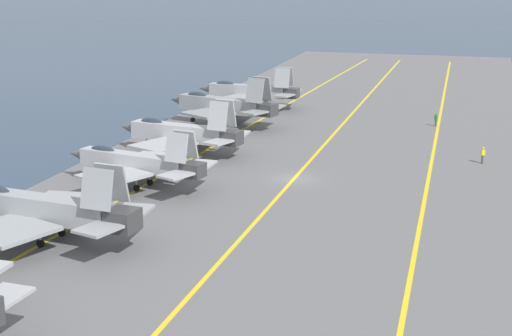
{
  "coord_description": "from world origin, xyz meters",
  "views": [
    {
      "loc": [
        -71.15,
        -16.53,
        20.7
      ],
      "look_at": [
        -6.19,
        2.05,
        2.9
      ],
      "focal_mm": 55.0,
      "sensor_mm": 36.0,
      "label": 1
    }
  ],
  "objects_px": {
    "parked_jet_fourth": "(181,133)",
    "crew_green_vest": "(436,119)",
    "parked_jet_sixth": "(250,91)",
    "crew_yellow_vest": "(483,154)",
    "parked_jet_second": "(39,208)",
    "parked_jet_fifth": "(223,105)",
    "parked_jet_third": "(136,162)"
  },
  "relations": [
    {
      "from": "parked_jet_third",
      "to": "crew_yellow_vest",
      "type": "bearing_deg",
      "value": -59.68
    },
    {
      "from": "parked_jet_fourth",
      "to": "crew_green_vest",
      "type": "xyz_separation_m",
      "value": [
        22.68,
        -25.89,
        -1.36
      ]
    },
    {
      "from": "parked_jet_second",
      "to": "crew_yellow_vest",
      "type": "relative_size",
      "value": 9.79
    },
    {
      "from": "crew_green_vest",
      "to": "crew_yellow_vest",
      "type": "bearing_deg",
      "value": -162.25
    },
    {
      "from": "parked_jet_second",
      "to": "crew_green_vest",
      "type": "distance_m",
      "value": 57.66
    },
    {
      "from": "crew_green_vest",
      "to": "parked_jet_fourth",
      "type": "bearing_deg",
      "value": 131.23
    },
    {
      "from": "parked_jet_sixth",
      "to": "crew_green_vest",
      "type": "height_order",
      "value": "parked_jet_sixth"
    },
    {
      "from": "parked_jet_second",
      "to": "parked_jet_third",
      "type": "relative_size",
      "value": 1.15
    },
    {
      "from": "parked_jet_second",
      "to": "parked_jet_fourth",
      "type": "height_order",
      "value": "parked_jet_second"
    },
    {
      "from": "parked_jet_third",
      "to": "parked_jet_sixth",
      "type": "xyz_separation_m",
      "value": [
        42.11,
        1.46,
        0.07
      ]
    },
    {
      "from": "crew_yellow_vest",
      "to": "crew_green_vest",
      "type": "height_order",
      "value": "crew_yellow_vest"
    },
    {
      "from": "parked_jet_second",
      "to": "parked_jet_fifth",
      "type": "relative_size",
      "value": 1.08
    },
    {
      "from": "parked_jet_third",
      "to": "crew_green_vest",
      "type": "bearing_deg",
      "value": -34.59
    },
    {
      "from": "parked_jet_third",
      "to": "parked_jet_fourth",
      "type": "height_order",
      "value": "parked_jet_fourth"
    },
    {
      "from": "parked_jet_third",
      "to": "parked_jet_second",
      "type": "bearing_deg",
      "value": 176.17
    },
    {
      "from": "parked_jet_third",
      "to": "parked_jet_sixth",
      "type": "height_order",
      "value": "parked_jet_sixth"
    },
    {
      "from": "parked_jet_fourth",
      "to": "parked_jet_fifth",
      "type": "distance_m",
      "value": 15.46
    },
    {
      "from": "parked_jet_third",
      "to": "parked_jet_fifth",
      "type": "relative_size",
      "value": 0.94
    },
    {
      "from": "parked_jet_third",
      "to": "crew_green_vest",
      "type": "distance_m",
      "value": 44.06
    },
    {
      "from": "parked_jet_third",
      "to": "crew_yellow_vest",
      "type": "distance_m",
      "value": 35.74
    },
    {
      "from": "parked_jet_sixth",
      "to": "crew_green_vest",
      "type": "bearing_deg",
      "value": -102.49
    },
    {
      "from": "parked_jet_third",
      "to": "crew_yellow_vest",
      "type": "relative_size",
      "value": 8.48
    },
    {
      "from": "parked_jet_second",
      "to": "parked_jet_sixth",
      "type": "bearing_deg",
      "value": 0.45
    },
    {
      "from": "parked_jet_fourth",
      "to": "parked_jet_fifth",
      "type": "height_order",
      "value": "parked_jet_fifth"
    },
    {
      "from": "parked_jet_sixth",
      "to": "crew_green_vest",
      "type": "distance_m",
      "value": 27.15
    },
    {
      "from": "parked_jet_sixth",
      "to": "crew_yellow_vest",
      "type": "distance_m",
      "value": 40.31
    },
    {
      "from": "parked_jet_second",
      "to": "parked_jet_fifth",
      "type": "distance_m",
      "value": 44.2
    },
    {
      "from": "crew_yellow_vest",
      "to": "crew_green_vest",
      "type": "xyz_separation_m",
      "value": [
        18.22,
        5.83,
        -0.02
      ]
    },
    {
      "from": "parked_jet_second",
      "to": "parked_jet_third",
      "type": "distance_m",
      "value": 15.21
    },
    {
      "from": "parked_jet_second",
      "to": "crew_green_vest",
      "type": "xyz_separation_m",
      "value": [
        51.43,
        -26.01,
        -1.57
      ]
    },
    {
      "from": "parked_jet_fifth",
      "to": "parked_jet_fourth",
      "type": "bearing_deg",
      "value": -178.79
    },
    {
      "from": "parked_jet_fifth",
      "to": "crew_green_vest",
      "type": "xyz_separation_m",
      "value": [
        7.23,
        -26.21,
        -1.78
      ]
    }
  ]
}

